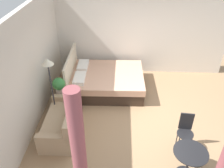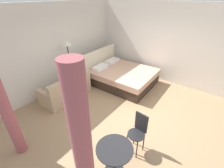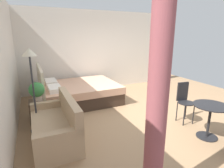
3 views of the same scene
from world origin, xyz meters
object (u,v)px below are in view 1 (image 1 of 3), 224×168
(bed, at_px, (105,80))
(vase, at_px, (61,86))
(nightstand, at_px, (62,98))
(cafe_chair_near_couch, at_px, (185,129))
(balcony_table, at_px, (189,159))
(couch, at_px, (63,122))
(potted_plant, at_px, (59,85))
(floor_lamp, at_px, (49,72))

(bed, bearing_deg, vase, 123.49)
(nightstand, distance_m, cafe_chair_near_couch, 3.45)
(balcony_table, bearing_deg, nightstand, 54.52)
(balcony_table, bearing_deg, couch, 67.48)
(balcony_table, bearing_deg, vase, 53.11)
(bed, distance_m, balcony_table, 3.61)
(bed, relative_size, potted_plant, 4.79)
(potted_plant, bearing_deg, bed, -49.41)
(bed, relative_size, floor_lamp, 1.30)
(potted_plant, height_order, vase, potted_plant)
(nightstand, bearing_deg, floor_lamp, 173.35)
(nightstand, bearing_deg, balcony_table, -125.48)
(potted_plant, xyz_separation_m, vase, (0.22, 0.01, -0.20))
(bed, relative_size, cafe_chair_near_couch, 2.42)
(balcony_table, distance_m, cafe_chair_near_couch, 0.77)
(nightstand, bearing_deg, vase, 2.95)
(potted_plant, distance_m, floor_lamp, 0.74)
(couch, xyz_separation_m, floor_lamp, (0.53, 0.33, 1.11))
(vase, distance_m, cafe_chair_near_couch, 3.50)
(couch, xyz_separation_m, potted_plant, (0.93, 0.27, 0.49))
(nightstand, xyz_separation_m, floor_lamp, (-0.49, 0.06, 1.14))
(potted_plant, relative_size, floor_lamp, 0.27)
(vase, relative_size, balcony_table, 0.21)
(nightstand, xyz_separation_m, potted_plant, (-0.10, -0.01, 0.52))
(bed, height_order, floor_lamp, floor_lamp)
(couch, distance_m, cafe_chair_near_couch, 2.90)
(floor_lamp, relative_size, cafe_chair_near_couch, 1.86)
(bed, height_order, couch, bed)
(bed, distance_m, floor_lamp, 2.15)
(floor_lamp, bearing_deg, potted_plant, -9.16)
(bed, bearing_deg, balcony_table, -148.61)
(couch, distance_m, balcony_table, 3.01)
(nightstand, xyz_separation_m, balcony_table, (-2.18, -3.05, 0.23))
(vase, height_order, balcony_table, balcony_table)
(bed, distance_m, potted_plant, 1.61)
(potted_plant, height_order, balcony_table, potted_plant)
(couch, bearing_deg, floor_lamp, 32.05)
(potted_plant, distance_m, cafe_chair_near_couch, 3.40)
(bed, relative_size, nightstand, 4.56)
(vase, bearing_deg, cafe_chair_near_couch, -116.11)
(potted_plant, relative_size, cafe_chair_near_couch, 0.50)
(couch, xyz_separation_m, nightstand, (1.03, 0.28, -0.03))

